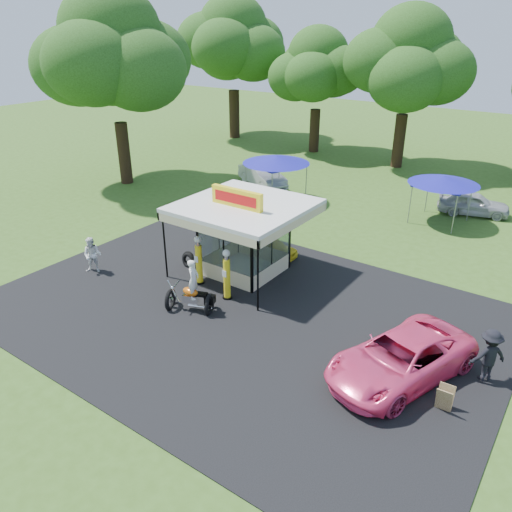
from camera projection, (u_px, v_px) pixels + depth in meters
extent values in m
plane|color=#37561B|center=(209.00, 335.00, 18.80)|extent=(120.00, 120.00, 0.00)
cube|color=black|center=(240.00, 311.00, 20.27)|extent=(20.00, 14.00, 0.04)
cube|color=white|center=(245.00, 271.00, 23.52)|extent=(3.00, 3.00, 0.06)
cube|color=white|center=(244.00, 206.00, 22.13)|extent=(5.40, 5.40, 0.18)
cube|color=yellow|center=(237.00, 198.00, 21.55)|extent=(2.60, 0.25, 0.80)
cube|color=red|center=(235.00, 199.00, 21.46)|extent=(2.21, 0.02, 0.45)
cylinder|color=black|center=(165.00, 246.00, 22.30)|extent=(0.08, 0.08, 3.20)
cylinder|color=black|center=(258.00, 276.00, 19.64)|extent=(0.08, 0.08, 3.20)
cylinder|color=black|center=(200.00, 282.00, 22.46)|extent=(0.43, 0.43, 0.10)
cylinder|color=yellow|center=(199.00, 264.00, 22.06)|extent=(0.29, 0.29, 1.76)
cylinder|color=silver|center=(198.00, 244.00, 21.65)|extent=(0.20, 0.20, 0.20)
sphere|color=white|center=(198.00, 239.00, 21.56)|extent=(0.31, 0.31, 0.31)
cube|color=white|center=(196.00, 259.00, 21.81)|extent=(0.22, 0.02, 0.29)
cylinder|color=black|center=(227.00, 297.00, 21.23)|extent=(0.43, 0.43, 0.10)
cylinder|color=yellow|center=(227.00, 278.00, 20.83)|extent=(0.29, 0.29, 1.74)
cylinder|color=silver|center=(226.00, 257.00, 20.42)|extent=(0.19, 0.19, 0.19)
sphere|color=white|center=(226.00, 253.00, 20.34)|extent=(0.31, 0.31, 0.31)
cube|color=white|center=(224.00, 274.00, 20.58)|extent=(0.21, 0.02, 0.29)
torus|color=black|center=(170.00, 300.00, 20.40)|extent=(0.52, 0.93, 0.94)
torus|color=black|center=(209.00, 304.00, 20.06)|extent=(0.52, 0.93, 0.94)
cube|color=silver|center=(191.00, 298.00, 20.15)|extent=(0.69, 0.52, 0.33)
ellipsoid|color=#CE5C0E|center=(190.00, 292.00, 20.01)|extent=(0.71, 0.40, 0.33)
cube|color=black|center=(200.00, 294.00, 19.96)|extent=(0.68, 0.50, 0.11)
cube|color=black|center=(210.00, 299.00, 19.96)|extent=(0.51, 0.50, 0.31)
cylinder|color=silver|center=(173.00, 292.00, 20.20)|extent=(0.48, 0.25, 1.00)
cylinder|color=silver|center=(177.00, 284.00, 20.00)|extent=(0.31, 0.64, 0.06)
sphere|color=silver|center=(173.00, 288.00, 20.13)|extent=(0.18, 0.18, 0.18)
imported|color=white|center=(193.00, 279.00, 19.73)|extent=(0.60, 0.72, 1.67)
torus|color=black|center=(188.00, 260.00, 23.81)|extent=(0.74, 0.36, 0.74)
torus|color=black|center=(188.00, 259.00, 23.99)|extent=(0.73, 0.38, 0.74)
cube|color=#593819|center=(443.00, 401.00, 14.90)|extent=(0.48, 0.23, 0.85)
cube|color=#593819|center=(446.00, 397.00, 15.05)|extent=(0.48, 0.23, 0.85)
imported|color=yellow|center=(271.00, 247.00, 24.95)|extent=(2.82, 1.13, 0.96)
imported|color=#F9437E|center=(401.00, 358.00, 16.25)|extent=(4.19, 5.99, 1.52)
imported|color=white|center=(93.00, 255.00, 23.13)|extent=(1.07, 1.01, 1.74)
imported|color=black|center=(488.00, 355.00, 16.07)|extent=(1.37, 1.36, 1.89)
imported|color=silver|center=(262.00, 175.00, 35.49)|extent=(4.88, 3.50, 1.53)
imported|color=#B4B5BA|center=(473.00, 204.00, 30.18)|extent=(4.41, 2.79, 1.40)
cylinder|color=gray|center=(270.00, 175.00, 34.13)|extent=(0.06, 0.06, 2.39)
cylinder|color=gray|center=(305.00, 181.00, 32.67)|extent=(0.06, 0.06, 2.39)
cylinder|color=gray|center=(246.00, 184.00, 32.07)|extent=(0.06, 0.06, 2.39)
cylinder|color=gray|center=(282.00, 192.00, 30.61)|extent=(0.06, 0.06, 2.39)
cube|color=#171798|center=(276.00, 164.00, 31.84)|extent=(2.98, 2.98, 0.12)
cone|color=#171798|center=(276.00, 159.00, 31.70)|extent=(4.30, 4.30, 0.50)
cylinder|color=gray|center=(425.00, 194.00, 30.54)|extent=(0.06, 0.06, 2.21)
cylinder|color=gray|center=(469.00, 202.00, 29.20)|extent=(0.06, 0.06, 2.21)
cylinder|color=gray|center=(411.00, 206.00, 28.65)|extent=(0.06, 0.06, 2.21)
cylinder|color=gray|center=(456.00, 215.00, 27.31)|extent=(0.06, 0.06, 2.21)
cube|color=#171798|center=(443.00, 185.00, 28.43)|extent=(2.76, 2.76, 0.11)
cone|color=#171798|center=(444.00, 180.00, 28.31)|extent=(3.97, 3.97, 0.46)
cylinder|color=black|center=(234.00, 114.00, 49.80)|extent=(1.03, 1.03, 4.59)
ellipsoid|color=#204012|center=(233.00, 50.00, 47.28)|extent=(10.86, 10.86, 9.30)
cylinder|color=black|center=(314.00, 131.00, 44.50)|extent=(0.88, 0.88, 3.71)
ellipsoid|color=#204012|center=(317.00, 75.00, 42.48)|extent=(8.62, 8.62, 7.38)
cylinder|color=black|center=(399.00, 141.00, 39.67)|extent=(0.89, 0.89, 4.16)
ellipsoid|color=#204012|center=(408.00, 69.00, 37.36)|extent=(9.99, 9.99, 8.56)
cylinder|color=black|center=(124.00, 153.00, 35.62)|extent=(0.86, 0.86, 4.32)
ellipsoid|color=#204012|center=(114.00, 66.00, 33.12)|extent=(11.10, 11.10, 9.51)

